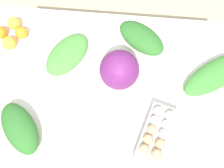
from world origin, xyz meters
The scene contains 12 objects.
ground_plane centered at (0.00, 0.00, 0.00)m, with size 8.00×8.00×0.00m, color #C6B289.
dining_table centered at (0.00, 0.00, 0.66)m, with size 1.45×0.87×0.75m.
cabbage_purple centered at (0.03, 0.04, 0.85)m, with size 0.19×0.19×0.19m, color #6B2366.
egg_carton centered at (0.22, -0.23, 0.80)m, with size 0.19×0.29×0.09m.
greens_bunch_beet_tops centered at (-0.38, -0.26, 0.80)m, with size 0.26×0.13×0.09m, color #2D6B28.
greens_bunch_chard centered at (-0.24, 0.14, 0.79)m, with size 0.27×0.16×0.07m, color #4C933D.
greens_bunch_dandelion centered at (0.13, 0.26, 0.80)m, with size 0.27×0.14×0.09m, color #2D6B28.
greens_bunch_scallion centered at (0.49, 0.09, 0.79)m, with size 0.38×0.14×0.07m, color #3D8433.
orange_0 centered at (-0.54, 0.30, 0.79)m, with size 0.07×0.07×0.07m, color #F9A833.
orange_1 centered at (-0.49, 0.24, 0.79)m, with size 0.06×0.06×0.06m, color orange.
orange_2 centered at (-0.60, 0.24, 0.79)m, with size 0.07×0.07×0.07m, color orange.
orange_3 centered at (-0.54, 0.17, 0.79)m, with size 0.07×0.07×0.07m, color #F9A833.
Camera 1 is at (0.06, -0.65, 2.11)m, focal length 50.00 mm.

